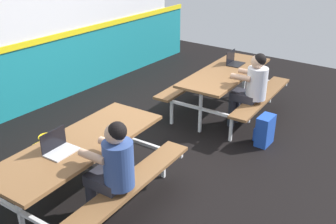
{
  "coord_description": "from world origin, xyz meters",
  "views": [
    {
      "loc": [
        -3.81,
        -2.74,
        2.77
      ],
      "look_at": [
        0.0,
        0.07,
        0.55
      ],
      "focal_mm": 41.18,
      "sensor_mm": 36.0,
      "label": 1
    }
  ],
  "objects_px": {
    "picnic_table_right": "(225,80)",
    "laptop_dark": "(234,62)",
    "student_nearer": "(113,166)",
    "tote_bag_bright": "(49,152)",
    "student_further": "(252,85)",
    "picnic_table_left": "(82,155)",
    "laptop_silver": "(59,148)",
    "backpack_dark": "(264,130)"
  },
  "relations": [
    {
      "from": "picnic_table_right",
      "to": "laptop_dark",
      "type": "xyz_separation_m",
      "value": [
        0.38,
        0.06,
        0.21
      ]
    },
    {
      "from": "student_nearer",
      "to": "tote_bag_bright",
      "type": "xyz_separation_m",
      "value": [
        0.3,
        1.47,
        -0.51
      ]
    },
    {
      "from": "student_nearer",
      "to": "student_further",
      "type": "relative_size",
      "value": 1.0
    },
    {
      "from": "picnic_table_left",
      "to": "laptop_silver",
      "type": "relative_size",
      "value": 6.25
    },
    {
      "from": "laptop_silver",
      "to": "laptop_dark",
      "type": "distance_m",
      "value": 3.63
    },
    {
      "from": "picnic_table_left",
      "to": "tote_bag_bright",
      "type": "distance_m",
      "value": 1.0
    },
    {
      "from": "picnic_table_right",
      "to": "backpack_dark",
      "type": "relative_size",
      "value": 4.73
    },
    {
      "from": "student_nearer",
      "to": "student_further",
      "type": "bearing_deg",
      "value": -2.83
    },
    {
      "from": "tote_bag_bright",
      "to": "student_nearer",
      "type": "bearing_deg",
      "value": -101.52
    },
    {
      "from": "picnic_table_right",
      "to": "backpack_dark",
      "type": "xyz_separation_m",
      "value": [
        -0.6,
        -0.98,
        -0.36
      ]
    },
    {
      "from": "student_nearer",
      "to": "laptop_dark",
      "type": "height_order",
      "value": "student_nearer"
    },
    {
      "from": "laptop_dark",
      "to": "backpack_dark",
      "type": "distance_m",
      "value": 1.54
    },
    {
      "from": "student_further",
      "to": "laptop_dark",
      "type": "height_order",
      "value": "student_further"
    },
    {
      "from": "laptop_dark",
      "to": "laptop_silver",
      "type": "bearing_deg",
      "value": 178.59
    },
    {
      "from": "picnic_table_right",
      "to": "laptop_silver",
      "type": "xyz_separation_m",
      "value": [
        -3.24,
        0.15,
        0.21
      ]
    },
    {
      "from": "picnic_table_left",
      "to": "student_further",
      "type": "bearing_deg",
      "value": -14.48
    },
    {
      "from": "tote_bag_bright",
      "to": "picnic_table_right",
      "type": "bearing_deg",
      "value": -20.33
    },
    {
      "from": "picnic_table_left",
      "to": "laptop_dark",
      "type": "relative_size",
      "value": 6.25
    },
    {
      "from": "picnic_table_left",
      "to": "laptop_dark",
      "type": "height_order",
      "value": "laptop_dark"
    },
    {
      "from": "picnic_table_left",
      "to": "student_nearer",
      "type": "relative_size",
      "value": 1.72
    },
    {
      "from": "laptop_silver",
      "to": "backpack_dark",
      "type": "relative_size",
      "value": 0.76
    },
    {
      "from": "student_further",
      "to": "tote_bag_bright",
      "type": "bearing_deg",
      "value": 147.46
    },
    {
      "from": "picnic_table_left",
      "to": "laptop_silver",
      "type": "distance_m",
      "value": 0.33
    },
    {
      "from": "picnic_table_left",
      "to": "picnic_table_right",
      "type": "bearing_deg",
      "value": -2.47
    },
    {
      "from": "laptop_dark",
      "to": "tote_bag_bright",
      "type": "bearing_deg",
      "value": 162.95
    },
    {
      "from": "student_nearer",
      "to": "student_further",
      "type": "distance_m",
      "value": 2.82
    },
    {
      "from": "picnic_table_right",
      "to": "laptop_silver",
      "type": "height_order",
      "value": "laptop_silver"
    },
    {
      "from": "laptop_silver",
      "to": "picnic_table_right",
      "type": "bearing_deg",
      "value": -2.65
    },
    {
      "from": "laptop_silver",
      "to": "backpack_dark",
      "type": "distance_m",
      "value": 2.93
    },
    {
      "from": "picnic_table_left",
      "to": "picnic_table_right",
      "type": "xyz_separation_m",
      "value": [
        2.99,
        -0.13,
        0.0
      ]
    },
    {
      "from": "picnic_table_right",
      "to": "student_further",
      "type": "relative_size",
      "value": 1.72
    },
    {
      "from": "picnic_table_right",
      "to": "laptop_dark",
      "type": "bearing_deg",
      "value": 9.1
    },
    {
      "from": "laptop_dark",
      "to": "tote_bag_bright",
      "type": "xyz_separation_m",
      "value": [
        -3.16,
        0.97,
        -0.59
      ]
    },
    {
      "from": "picnic_table_left",
      "to": "picnic_table_right",
      "type": "distance_m",
      "value": 2.99
    },
    {
      "from": "student_nearer",
      "to": "picnic_table_left",
      "type": "bearing_deg",
      "value": 80.72
    },
    {
      "from": "laptop_dark",
      "to": "student_nearer",
      "type": "bearing_deg",
      "value": -171.84
    },
    {
      "from": "student_nearer",
      "to": "laptop_silver",
      "type": "xyz_separation_m",
      "value": [
        -0.17,
        0.59,
        0.08
      ]
    },
    {
      "from": "laptop_silver",
      "to": "tote_bag_bright",
      "type": "height_order",
      "value": "laptop_silver"
    },
    {
      "from": "tote_bag_bright",
      "to": "laptop_silver",
      "type": "bearing_deg",
      "value": -117.84
    },
    {
      "from": "backpack_dark",
      "to": "laptop_dark",
      "type": "bearing_deg",
      "value": 46.75
    },
    {
      "from": "picnic_table_left",
      "to": "laptop_silver",
      "type": "xyz_separation_m",
      "value": [
        -0.26,
        0.02,
        0.21
      ]
    },
    {
      "from": "student_further",
      "to": "backpack_dark",
      "type": "relative_size",
      "value": 2.74
    }
  ]
}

